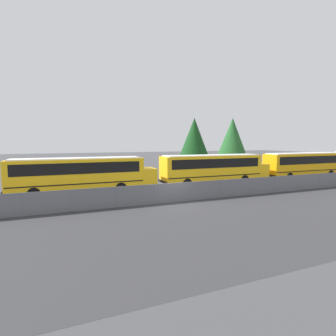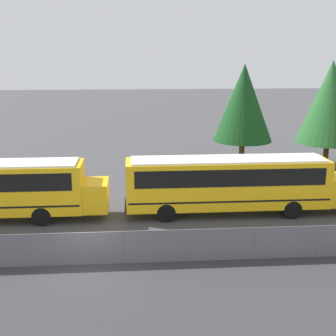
{
  "view_description": "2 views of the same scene",
  "coord_description": "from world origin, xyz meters",
  "px_view_note": "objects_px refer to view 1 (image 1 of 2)",
  "views": [
    {
      "loc": [
        -8.06,
        -18.87,
        4.81
      ],
      "look_at": [
        2.55,
        7.23,
        1.98
      ],
      "focal_mm": 28.0,
      "sensor_mm": 36.0,
      "label": 1
    },
    {
      "loc": [
        2.02,
        -19.6,
        9.34
      ],
      "look_at": [
        4.08,
        7.14,
        2.63
      ],
      "focal_mm": 50.0,
      "sensor_mm": 36.0,
      "label": 2
    }
  ],
  "objects_px": {
    "tree_0": "(194,138)",
    "school_bus_5": "(305,163)",
    "tree_1": "(232,138)",
    "school_bus_3": "(82,172)",
    "school_bus_4": "(214,167)"
  },
  "relations": [
    {
      "from": "tree_0",
      "to": "school_bus_5",
      "type": "bearing_deg",
      "value": -44.65
    },
    {
      "from": "school_bus_5",
      "to": "tree_1",
      "type": "distance_m",
      "value": 12.1
    },
    {
      "from": "school_bus_3",
      "to": "school_bus_4",
      "type": "xyz_separation_m",
      "value": [
        14.15,
        0.06,
        0.0
      ]
    },
    {
      "from": "school_bus_5",
      "to": "tree_1",
      "type": "bearing_deg",
      "value": 108.63
    },
    {
      "from": "school_bus_3",
      "to": "tree_0",
      "type": "bearing_deg",
      "value": 31.94
    },
    {
      "from": "tree_1",
      "to": "school_bus_3",
      "type": "bearing_deg",
      "value": -155.74
    },
    {
      "from": "school_bus_3",
      "to": "school_bus_4",
      "type": "distance_m",
      "value": 14.15
    },
    {
      "from": "school_bus_3",
      "to": "tree_1",
      "type": "distance_m",
      "value": 26.98
    },
    {
      "from": "school_bus_4",
      "to": "tree_0",
      "type": "xyz_separation_m",
      "value": [
        3.09,
        10.68,
        3.37
      ]
    },
    {
      "from": "school_bus_3",
      "to": "tree_0",
      "type": "relative_size",
      "value": 1.57
    },
    {
      "from": "school_bus_5",
      "to": "school_bus_3",
      "type": "bearing_deg",
      "value": 179.96
    },
    {
      "from": "school_bus_4",
      "to": "tree_0",
      "type": "distance_m",
      "value": 11.62
    },
    {
      "from": "school_bus_3",
      "to": "tree_1",
      "type": "xyz_separation_m",
      "value": [
        24.41,
        11.0,
        3.35
      ]
    },
    {
      "from": "school_bus_4",
      "to": "tree_0",
      "type": "relative_size",
      "value": 1.57
    },
    {
      "from": "tree_0",
      "to": "tree_1",
      "type": "relative_size",
      "value": 0.97
    }
  ]
}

